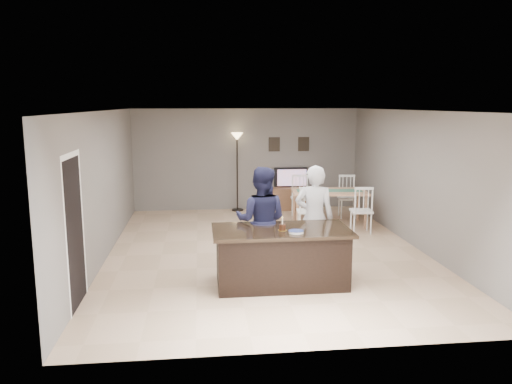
{
  "coord_description": "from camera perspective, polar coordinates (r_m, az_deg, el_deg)",
  "views": [
    {
      "loc": [
        -1.24,
        -9.27,
        2.83
      ],
      "look_at": [
        -0.23,
        -0.3,
        1.23
      ],
      "focal_mm": 35.0,
      "sensor_mm": 36.0,
      "label": 1
    }
  ],
  "objects": [
    {
      "name": "kitchen_island",
      "position": [
        7.93,
        2.88,
        -7.36
      ],
      "size": [
        2.15,
        1.1,
        0.9
      ],
      "color": "black",
      "rests_on": "floor"
    },
    {
      "name": "woman",
      "position": [
        8.59,
        6.67,
        -2.94
      ],
      "size": [
        0.75,
        0.59,
        1.81
      ],
      "primitive_type": "imported",
      "rotation": [
        0.0,
        0.0,
        2.87
      ],
      "color": "silver",
      "rests_on": "floor"
    },
    {
      "name": "plate_stack",
      "position": [
        7.58,
        4.6,
        -4.55
      ],
      "size": [
        0.23,
        0.23,
        0.04
      ],
      "color": "white",
      "rests_on": "kitchen_island"
    },
    {
      "name": "tv_console",
      "position": [
        13.5,
        4.08,
        -0.74
      ],
      "size": [
        1.2,
        0.4,
        0.6
      ],
      "primitive_type": "cube",
      "color": "brown",
      "rests_on": "floor"
    },
    {
      "name": "picture_frames",
      "position": [
        13.5,
        3.79,
        5.48
      ],
      "size": [
        1.1,
        0.02,
        0.38
      ],
      "color": "black",
      "rests_on": "room_shell"
    },
    {
      "name": "dining_table",
      "position": [
        11.84,
        8.36,
        -0.52
      ],
      "size": [
        1.83,
        2.1,
        1.06
      ],
      "rotation": [
        0.0,
        0.0,
        -0.1
      ],
      "color": "tan",
      "rests_on": "floor"
    },
    {
      "name": "television",
      "position": [
        13.48,
        4.06,
        1.67
      ],
      "size": [
        0.91,
        0.12,
        0.53
      ],
      "primitive_type": "imported",
      "rotation": [
        0.0,
        0.0,
        3.14
      ],
      "color": "black",
      "rests_on": "tv_console"
    },
    {
      "name": "man",
      "position": [
        8.3,
        0.59,
        -3.31
      ],
      "size": [
        1.05,
        0.92,
        1.81
      ],
      "primitive_type": "imported",
      "rotation": [
        0.0,
        0.0,
        2.84
      ],
      "color": "#1B1C3C",
      "rests_on": "floor"
    },
    {
      "name": "room_shell",
      "position": [
        9.42,
        1.17,
        3.05
      ],
      "size": [
        8.0,
        8.0,
        8.0
      ],
      "color": "slate",
      "rests_on": "floor"
    },
    {
      "name": "floor",
      "position": [
        9.77,
        1.14,
        -6.76
      ],
      "size": [
        8.0,
        8.0,
        0.0
      ],
      "primitive_type": "plane",
      "color": "tan",
      "rests_on": "ground"
    },
    {
      "name": "tv_screen_glow",
      "position": [
        13.4,
        4.12,
        1.65
      ],
      "size": [
        0.78,
        0.0,
        0.78
      ],
      "primitive_type": "plane",
      "rotation": [
        1.57,
        0.0,
        3.14
      ],
      "color": "orange",
      "rests_on": "tv_console"
    },
    {
      "name": "doorway",
      "position": [
        7.35,
        -20.07,
        -2.89
      ],
      "size": [
        0.0,
        2.1,
        2.65
      ],
      "color": "black",
      "rests_on": "floor"
    },
    {
      "name": "floor_lamp",
      "position": [
        13.15,
        -2.17,
        4.76
      ],
      "size": [
        0.31,
        0.31,
        2.08
      ],
      "color": "black",
      "rests_on": "floor"
    },
    {
      "name": "birthday_cake",
      "position": [
        7.72,
        3.03,
        -4.03
      ],
      "size": [
        0.14,
        0.14,
        0.21
      ],
      "color": "gold",
      "rests_on": "kitchen_island"
    }
  ]
}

